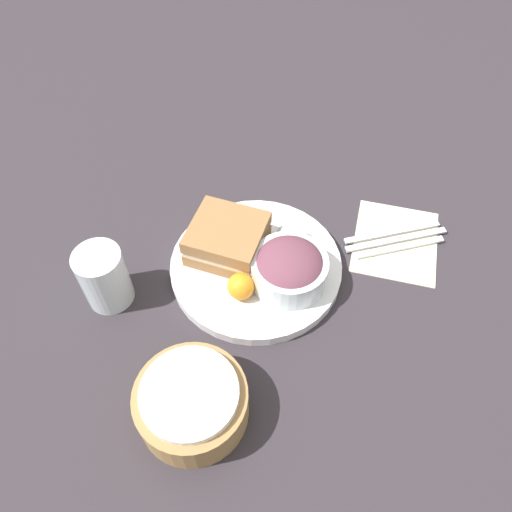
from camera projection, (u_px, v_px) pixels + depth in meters
ground_plane at (256, 270)px, 0.88m from camera, size 4.00×4.00×0.00m
plate at (256, 266)px, 0.87m from camera, size 0.30×0.30×0.02m
sandwich at (227, 239)px, 0.86m from camera, size 0.13×0.13×0.06m
salad_bowl at (289, 268)px, 0.82m from camera, size 0.13×0.13×0.07m
dressing_cup at (291, 240)px, 0.88m from camera, size 0.05×0.05×0.03m
orange_wedge at (241, 286)px, 0.81m from camera, size 0.05×0.05×0.05m
drink_glass at (104, 277)px, 0.80m from camera, size 0.08×0.08×0.11m
bread_basket at (192, 402)px, 0.70m from camera, size 0.16×0.16×0.08m
napkin at (396, 241)px, 0.92m from camera, size 0.15×0.18×0.00m
fork at (392, 232)px, 0.92m from camera, size 0.17×0.10×0.01m
knife at (396, 240)px, 0.91m from camera, size 0.18×0.10×0.01m
spoon at (400, 247)px, 0.90m from camera, size 0.15×0.09×0.01m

